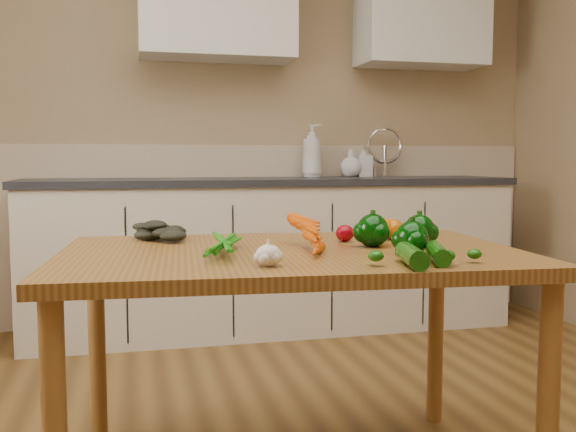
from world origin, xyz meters
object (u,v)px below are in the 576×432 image
at_px(pepper_c, 412,238).
at_px(tomato_a, 345,233).
at_px(leafy_greens, 158,226).
at_px(garlic_bulb, 268,256).
at_px(pepper_b, 419,231).
at_px(pepper_a, 373,231).
at_px(soap_bottle_a, 312,151).
at_px(soap_bottle_b, 364,161).
at_px(zucchini_a, 438,253).
at_px(soap_bottle_c, 351,163).
at_px(carrot_bunch, 282,240).
at_px(tomato_b, 382,229).
at_px(tomato_c, 393,229).
at_px(table, 291,276).
at_px(zucchini_b, 412,256).

bearing_deg(pepper_c, tomato_a, 105.77).
bearing_deg(leafy_greens, garlic_bulb, -66.83).
bearing_deg(pepper_b, pepper_a, 167.92).
relative_size(soap_bottle_a, soap_bottle_b, 1.64).
relative_size(leafy_greens, pepper_c, 2.05).
bearing_deg(zucchini_a, soap_bottle_c, 76.41).
relative_size(garlic_bulb, pepper_a, 0.65).
relative_size(carrot_bunch, tomato_b, 3.10).
distance_m(garlic_bulb, tomato_c, 0.68).
bearing_deg(garlic_bulb, table, 65.10).
xyz_separation_m(carrot_bunch, tomato_c, (0.43, 0.18, 0.00)).
bearing_deg(soap_bottle_b, zucchini_b, -105.67).
bearing_deg(tomato_b, soap_bottle_b, 71.53).
bearing_deg(soap_bottle_c, leafy_greens, -13.26).
xyz_separation_m(soap_bottle_a, carrot_bunch, (-0.66, -2.00, -0.29)).
bearing_deg(zucchini_b, soap_bottle_b, 72.49).
height_order(pepper_a, pepper_b, pepper_a).
height_order(garlic_bulb, tomato_c, tomato_c).
relative_size(soap_bottle_a, garlic_bulb, 4.93).
height_order(tomato_a, tomato_c, tomato_c).
xyz_separation_m(carrot_bunch, zucchini_b, (0.26, -0.34, -0.01)).
xyz_separation_m(soap_bottle_a, zucchini_b, (-0.39, -2.34, -0.30)).
distance_m(soap_bottle_a, pepper_c, 2.20).
bearing_deg(tomato_b, pepper_c, -98.12).
bearing_deg(soap_bottle_a, carrot_bunch, -168.27).
height_order(soap_bottle_b, pepper_a, soap_bottle_b).
bearing_deg(zucchini_b, garlic_bulb, 167.81).
bearing_deg(pepper_a, soap_bottle_a, 79.67).
height_order(table, garlic_bulb, garlic_bulb).
relative_size(soap_bottle_b, pepper_c, 2.08).
bearing_deg(zucchini_a, carrot_bunch, 139.58).
bearing_deg(tomato_c, table, -158.80).
distance_m(carrot_bunch, zucchini_a, 0.47).
height_order(soap_bottle_a, pepper_c, soap_bottle_a).
xyz_separation_m(pepper_a, pepper_c, (0.05, -0.19, -0.00)).
distance_m(garlic_bulb, pepper_a, 0.49).
bearing_deg(tomato_b, pepper_a, -121.73).
height_order(pepper_c, tomato_b, pepper_c).
height_order(soap_bottle_c, tomato_c, soap_bottle_c).
distance_m(carrot_bunch, tomato_a, 0.30).
bearing_deg(carrot_bunch, zucchini_b, -47.89).
height_order(carrot_bunch, tomato_a, carrot_bunch).
bearing_deg(table, soap_bottle_b, 68.15).
xyz_separation_m(table, tomato_a, (0.22, 0.14, 0.11)).
distance_m(pepper_b, tomato_a, 0.25).
distance_m(soap_bottle_b, pepper_c, 2.27).
height_order(carrot_bunch, zucchini_a, carrot_bunch).
relative_size(soap_bottle_c, zucchini_a, 0.91).
height_order(soap_bottle_c, tomato_a, soap_bottle_c).
distance_m(leafy_greens, pepper_b, 0.86).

